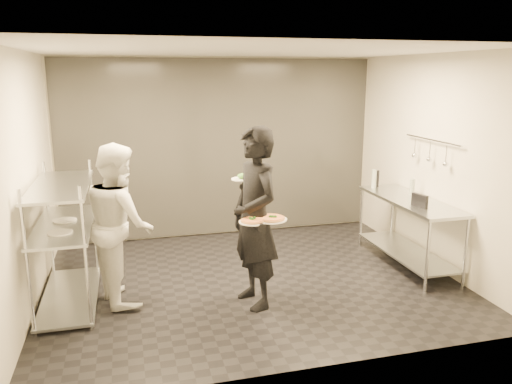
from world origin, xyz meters
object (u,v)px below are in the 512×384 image
object	(u,v)px
chef	(120,223)
salad_plate	(242,177)
pass_rack	(65,236)
pizza_plate_far	(271,218)
pos_monitor	(420,201)
bottle_dark	(377,179)
waiter	(255,218)
bottle_clear	(412,187)
prep_counter	(409,220)
pizza_plate_near	(252,221)
bottle_green	(374,179)

from	to	relation	value
chef	salad_plate	distance (m)	1.47
pass_rack	pizza_plate_far	bearing A→B (deg)	-20.11
pizza_plate_far	pos_monitor	size ratio (longest dim) A/B	1.49
bottle_dark	waiter	bearing A→B (deg)	-147.37
bottle_clear	prep_counter	bearing A→B (deg)	-125.62
waiter	bottle_clear	world-z (taller)	waiter
pizza_plate_near	pizza_plate_far	bearing A→B (deg)	12.49
salad_plate	bottle_dark	xyz separation A→B (m)	(2.29, 1.13, -0.37)
bottle_dark	salad_plate	bearing A→B (deg)	-153.78
salad_plate	bottle_green	bearing A→B (deg)	26.27
pass_rack	salad_plate	world-z (taller)	pass_rack
pass_rack	pizza_plate_near	bearing A→B (deg)	-23.32
pass_rack	pizza_plate_far	distance (m)	2.32
prep_counter	pos_monitor	size ratio (longest dim) A/B	7.77
waiter	salad_plate	bearing A→B (deg)	179.66
salad_plate	pizza_plate_near	bearing A→B (deg)	-91.97
pos_monitor	bottle_dark	size ratio (longest dim) A/B	0.97
pass_rack	pos_monitor	size ratio (longest dim) A/B	6.91
salad_plate	bottle_green	size ratio (longest dim) A/B	0.98
waiter	pos_monitor	bearing A→B (deg)	82.60
prep_counter	bottle_dark	xyz separation A→B (m)	(-0.07, 0.80, 0.41)
pizza_plate_near	pos_monitor	world-z (taller)	pos_monitor
bottle_green	bottle_clear	distance (m)	0.63
pass_rack	waiter	distance (m)	2.14
pizza_plate_far	waiter	bearing A→B (deg)	126.90
bottle_green	pizza_plate_far	bearing A→B (deg)	-142.35
bottle_clear	waiter	bearing A→B (deg)	-161.27
pizza_plate_far	pos_monitor	distance (m)	2.08
pizza_plate_near	bottle_green	world-z (taller)	bottle_green
salad_plate	prep_counter	bearing A→B (deg)	7.89
pass_rack	chef	distance (m)	0.62
chef	pizza_plate_far	distance (m)	1.72
prep_counter	pos_monitor	distance (m)	0.56
bottle_green	bottle_clear	world-z (taller)	bottle_green
chef	bottle_green	xyz separation A→B (m)	(3.60, 0.88, 0.14)
pos_monitor	bottle_clear	size ratio (longest dim) A/B	1.04
pizza_plate_far	bottle_clear	bearing A→B (deg)	23.42
waiter	pizza_plate_near	xyz separation A→B (m)	(-0.09, -0.22, 0.04)
bottle_green	bottle_dark	world-z (taller)	bottle_green
pass_rack	bottle_clear	distance (m)	4.49
pizza_plate_near	bottle_green	xyz separation A→B (m)	(2.25, 1.62, 0.01)
pass_rack	pizza_plate_near	world-z (taller)	pass_rack
waiter	bottle_clear	xyz separation A→B (m)	(2.44, 0.83, 0.03)
salad_plate	bottle_clear	world-z (taller)	salad_plate
pass_rack	bottle_dark	xyz separation A→B (m)	(4.26, 0.80, 0.27)
bottle_dark	pizza_plate_near	bearing A→B (deg)	-144.54
chef	pos_monitor	distance (m)	3.62
prep_counter	bottle_clear	size ratio (longest dim) A/B	8.06
pos_monitor	bottle_clear	distance (m)	0.66
pass_rack	chef	world-z (taller)	chef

